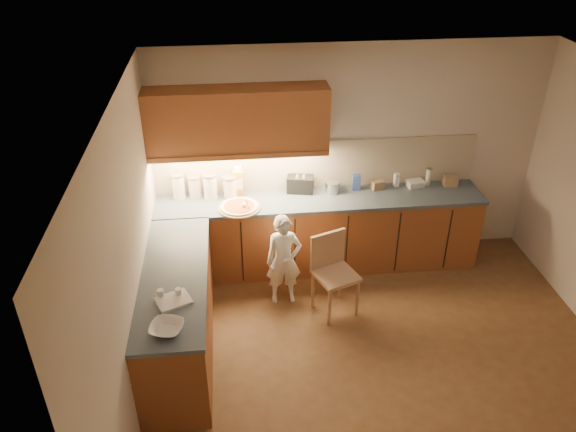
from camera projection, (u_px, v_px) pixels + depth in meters
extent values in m
plane|color=brown|center=(383.00, 362.00, 5.47)|extent=(4.50, 4.50, 0.00)
cube|color=beige|center=(349.00, 155.00, 6.52)|extent=(4.50, 0.04, 2.60)
cube|color=beige|center=(128.00, 269.00, 4.60)|extent=(0.04, 4.00, 2.60)
cube|color=white|center=(413.00, 106.00, 4.14)|extent=(4.50, 4.00, 0.04)
cube|color=brown|center=(319.00, 233.00, 6.66)|extent=(3.75, 0.60, 0.88)
cube|color=brown|center=(179.00, 315.00, 5.41)|extent=(0.60, 2.00, 0.88)
cube|color=#404F5C|center=(320.00, 199.00, 6.43)|extent=(3.77, 0.62, 0.04)
cube|color=#404F5C|center=(174.00, 276.00, 5.17)|extent=(0.62, 2.02, 0.04)
cube|color=black|center=(188.00, 256.00, 6.26)|extent=(0.02, 0.01, 0.80)
cube|color=black|center=(242.00, 252.00, 6.32)|extent=(0.02, 0.01, 0.80)
cube|color=black|center=(295.00, 249.00, 6.38)|extent=(0.02, 0.01, 0.80)
cube|color=black|center=(347.00, 246.00, 6.43)|extent=(0.02, 0.01, 0.80)
cube|color=black|center=(398.00, 243.00, 6.49)|extent=(0.02, 0.01, 0.80)
cube|color=black|center=(448.00, 240.00, 6.54)|extent=(0.02, 0.01, 0.80)
cube|color=#BFB094|center=(317.00, 164.00, 6.51)|extent=(3.75, 0.02, 0.58)
cube|color=brown|center=(237.00, 120.00, 5.97)|extent=(1.95, 0.35, 0.70)
cube|color=brown|center=(239.00, 157.00, 6.00)|extent=(1.95, 0.02, 0.06)
cylinder|color=#A38051|center=(239.00, 208.00, 6.20)|extent=(0.47, 0.47, 0.02)
cylinder|color=beige|center=(239.00, 206.00, 6.19)|extent=(0.41, 0.41, 0.02)
cylinder|color=#C6421A|center=(239.00, 206.00, 6.18)|extent=(0.33, 0.33, 0.01)
sphere|color=white|center=(244.00, 205.00, 6.15)|extent=(0.06, 0.06, 0.06)
cylinder|color=white|center=(248.00, 205.00, 6.09)|extent=(0.06, 0.10, 0.19)
imported|color=white|center=(284.00, 260.00, 6.03)|extent=(0.40, 0.27, 1.06)
cylinder|color=tan|center=(329.00, 308.00, 5.81)|extent=(0.04, 0.04, 0.46)
cylinder|color=tan|center=(357.00, 298.00, 5.95)|extent=(0.04, 0.04, 0.46)
cylinder|color=tan|center=(313.00, 290.00, 6.08)|extent=(0.04, 0.04, 0.46)
cylinder|color=tan|center=(340.00, 281.00, 6.21)|extent=(0.04, 0.04, 0.46)
cube|color=tan|center=(336.00, 275.00, 5.89)|extent=(0.52, 0.52, 0.04)
cube|color=tan|center=(328.00, 249.00, 5.91)|extent=(0.39, 0.18, 0.41)
imported|color=silver|center=(167.00, 328.00, 4.49)|extent=(0.33, 0.33, 0.07)
cylinder|color=white|center=(179.00, 187.00, 6.35)|extent=(0.14, 0.14, 0.28)
cylinder|color=tan|center=(177.00, 175.00, 6.27)|extent=(0.15, 0.15, 0.02)
cylinder|color=silver|center=(195.00, 187.00, 6.38)|extent=(0.14, 0.14, 0.24)
cylinder|color=tan|center=(194.00, 177.00, 6.32)|extent=(0.15, 0.15, 0.02)
cylinder|color=white|center=(210.00, 187.00, 6.34)|extent=(0.15, 0.15, 0.28)
cylinder|color=gray|center=(209.00, 175.00, 6.27)|extent=(0.16, 0.16, 0.02)
cylinder|color=white|center=(230.00, 188.00, 6.38)|extent=(0.15, 0.15, 0.24)
cylinder|color=gray|center=(229.00, 177.00, 6.31)|extent=(0.16, 0.16, 0.02)
cube|color=#B58D24|center=(238.00, 183.00, 6.40)|extent=(0.12, 0.09, 0.31)
cube|color=silver|center=(237.00, 169.00, 6.31)|extent=(0.08, 0.06, 0.05)
cube|color=black|center=(300.00, 184.00, 6.50)|extent=(0.33, 0.23, 0.19)
cube|color=#A4A5A9|center=(297.00, 176.00, 6.45)|extent=(0.06, 0.13, 0.00)
cube|color=#A4A5A9|center=(304.00, 177.00, 6.45)|extent=(0.06, 0.13, 0.00)
cylinder|color=#B2B2B7|center=(332.00, 187.00, 6.51)|extent=(0.17, 0.17, 0.13)
cylinder|color=#B2B2B7|center=(333.00, 182.00, 6.47)|extent=(0.18, 0.18, 0.01)
cube|color=#35509F|center=(356.00, 182.00, 6.55)|extent=(0.10, 0.07, 0.19)
cube|color=#A18057|center=(378.00, 185.00, 6.59)|extent=(0.16, 0.13, 0.10)
cube|color=white|center=(396.00, 180.00, 6.62)|extent=(0.06, 0.06, 0.17)
cube|color=silver|center=(415.00, 183.00, 6.64)|extent=(0.21, 0.17, 0.08)
cylinder|color=beige|center=(428.00, 177.00, 6.63)|extent=(0.07, 0.07, 0.21)
cylinder|color=gray|center=(430.00, 169.00, 6.58)|extent=(0.07, 0.07, 0.01)
cube|color=tan|center=(450.00, 180.00, 6.66)|extent=(0.17, 0.14, 0.13)
cube|color=silver|center=(173.00, 300.00, 4.82)|extent=(0.35, 0.32, 0.02)
cylinder|color=silver|center=(160.00, 294.00, 4.86)|extent=(0.07, 0.07, 0.08)
cylinder|color=white|center=(178.00, 292.00, 4.88)|extent=(0.07, 0.07, 0.07)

